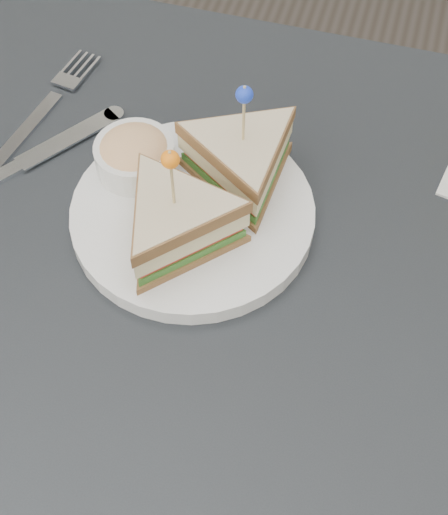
% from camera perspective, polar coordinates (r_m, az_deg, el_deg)
% --- Properties ---
extents(ground_plane, '(3.50, 3.50, 0.00)m').
position_cam_1_polar(ground_plane, '(1.36, -0.55, -19.76)').
color(ground_plane, '#3F3833').
extents(table, '(0.80, 0.80, 0.75)m').
position_cam_1_polar(table, '(0.73, -0.98, -6.07)').
color(table, black).
rests_on(table, ground).
extents(plate_meal, '(0.30, 0.30, 0.14)m').
position_cam_1_polar(plate_meal, '(0.69, -2.05, 5.22)').
color(plate_meal, white).
rests_on(plate_meal, table).
extents(cutlery_fork, '(0.06, 0.21, 0.01)m').
position_cam_1_polar(cutlery_fork, '(0.84, -13.90, 11.66)').
color(cutlery_fork, '#B6B9C1').
rests_on(cutlery_fork, table).
extents(cutlery_knife, '(0.14, 0.19, 0.01)m').
position_cam_1_polar(cutlery_knife, '(0.79, -15.35, 7.41)').
color(cutlery_knife, white).
rests_on(cutlery_knife, table).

